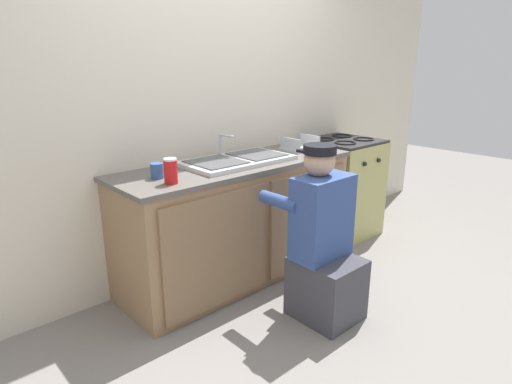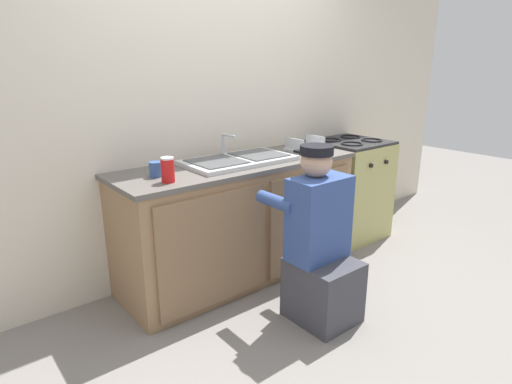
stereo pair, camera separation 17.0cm
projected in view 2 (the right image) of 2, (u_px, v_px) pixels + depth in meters
ground_plane at (265, 288)px, 3.10m from camera, size 12.00×12.00×0.00m
back_wall at (210, 107)px, 3.22m from camera, size 6.00×0.10×2.50m
counter_cabinet at (240, 222)px, 3.20m from camera, size 1.81×0.62×0.85m
countertop at (239, 164)px, 3.07m from camera, size 1.85×0.62×0.03m
sink_double_basin at (238, 160)px, 3.07m from camera, size 0.80×0.44×0.19m
stove_range at (348, 189)px, 3.95m from camera, size 0.61×0.62×0.91m
plumber_person at (320, 250)px, 2.64m from camera, size 0.42×0.61×1.10m
coffee_mug at (156, 169)px, 2.67m from camera, size 0.13×0.08×0.09m
water_glass at (313, 150)px, 3.25m from camera, size 0.06×0.06×0.10m
soda_cup_red at (168, 170)px, 2.54m from camera, size 0.08×0.08×0.15m
dish_rack_tray at (305, 147)px, 3.48m from camera, size 0.28×0.22×0.11m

